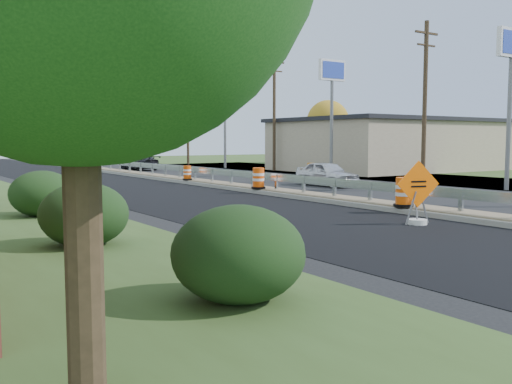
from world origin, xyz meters
TOP-DOWN VIEW (x-y plane):
  - ground at (0.00, 0.00)m, footprint 140.00×140.00m
  - milled_overlay at (-4.40, 10.00)m, footprint 7.20×120.00m
  - median at (0.00, 8.00)m, footprint 1.60×55.00m
  - guardrail at (0.00, 9.00)m, footprint 0.10×46.15m
  - retail_building_near at (20.99, 20.00)m, footprint 18.50×12.50m
  - pylon_sign_south at (10.50, 3.00)m, footprint 2.20×0.30m
  - pylon_sign_mid at (10.50, 16.00)m, footprint 2.20×0.30m
  - pylon_sign_north at (10.50, 30.00)m, footprint 2.20×0.30m
  - utility_pole_smid at (11.50, 9.00)m, footprint 1.90×0.26m
  - utility_pole_nmid at (11.50, 24.00)m, footprint 1.90×0.26m
  - utility_pole_north at (11.50, 39.00)m, footprint 1.90×0.26m
  - hedge_south at (-11.00, -6.00)m, footprint 2.09×2.09m
  - hedge_mid at (-11.50, 0.00)m, footprint 2.09×2.09m
  - hedge_north at (-11.00, 6.00)m, footprint 2.09×2.09m
  - tree_far_yellow at (26.00, 34.00)m, footprint 4.62×4.62m
  - caution_sign at (-2.28, -2.17)m, footprint 1.32×0.58m
  - barrel_median_near at (-0.55, -0.11)m, footprint 0.68×0.68m
  - barrel_median_mid at (-0.55, 8.68)m, footprint 0.67×0.67m
  - barrel_median_far at (-0.55, 15.90)m, footprint 0.55×0.55m
  - barrel_shoulder_mid at (9.20, 16.56)m, footprint 0.66×0.66m
  - car_silver at (5.06, 10.24)m, footprint 1.61×4.00m
  - car_dark_far at (3.19, 31.79)m, footprint 2.27×4.47m

SIDE VIEW (x-z plane):
  - ground at x=0.00m, z-range 0.00..0.00m
  - milled_overlay at x=-4.40m, z-range 0.00..0.01m
  - median at x=0.00m, z-range 0.00..0.23m
  - barrel_shoulder_mid at x=9.20m, z-range -0.02..0.95m
  - caution_sign at x=-2.28m, z-range -0.47..1.44m
  - barrel_median_far at x=-0.55m, z-range 0.21..1.03m
  - car_dark_far at x=3.19m, z-range 0.00..1.24m
  - car_silver at x=5.06m, z-range 0.00..1.36m
  - barrel_median_mid at x=-0.55m, z-range 0.21..1.19m
  - barrel_median_near at x=-0.55m, z-range 0.21..1.21m
  - guardrail at x=0.00m, z-range 0.37..1.09m
  - hedge_south at x=-11.00m, z-range 0.00..1.52m
  - hedge_mid at x=-11.50m, z-range 0.00..1.52m
  - hedge_north at x=-11.00m, z-range 0.00..1.52m
  - retail_building_near at x=20.99m, z-range 0.02..4.29m
  - tree_far_yellow at x=26.00m, z-range 1.11..7.97m
  - utility_pole_smid at x=11.50m, z-range 0.23..9.63m
  - utility_pole_nmid at x=11.50m, z-range 0.23..9.63m
  - utility_pole_north at x=11.50m, z-range 0.23..9.63m
  - pylon_sign_south at x=10.50m, z-range 2.53..10.43m
  - pylon_sign_mid at x=10.50m, z-range 2.53..10.43m
  - pylon_sign_north at x=10.50m, z-range 2.53..10.43m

